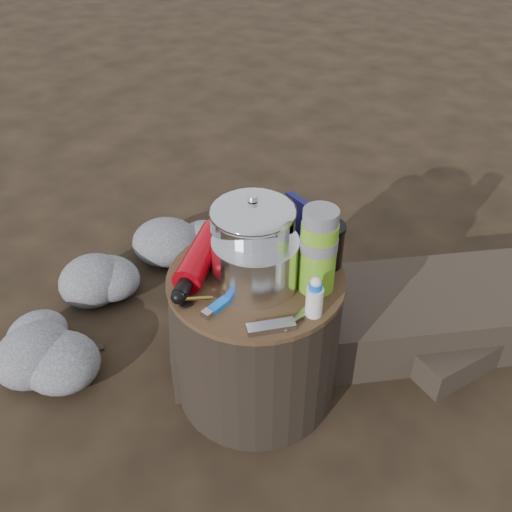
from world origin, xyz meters
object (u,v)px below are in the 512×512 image
Objects in this scene: fuel_bottle at (201,256)px; travel_mug at (328,245)px; log_main at (501,305)px; thermos at (318,251)px; stump at (256,336)px; camping_pot at (253,236)px.

travel_mug is (0.26, 0.19, 0.02)m from fuel_bottle.
log_main is 0.83m from thermos.
stump is 2.04× the size of thermos.
travel_mug reaches higher than fuel_bottle.
log_main is 0.93m from camping_pot.
camping_pot reaches higher than log_main.
stump is 3.81× the size of travel_mug.
fuel_bottle is at bearing -85.15° from log_main.
fuel_bottle is 2.52× the size of travel_mug.
camping_pot is (-0.53, -0.63, 0.43)m from log_main.
stump is 0.28m from fuel_bottle.
thermos reaches higher than fuel_bottle.
fuel_bottle is at bearing -143.23° from travel_mug.
stump is at bearing -128.92° from travel_mug.
camping_pot is 0.15m from fuel_bottle.
fuel_bottle is 0.31m from thermos.
camping_pot is at bearing 10.69° from fuel_bottle.
camping_pot is 0.70× the size of fuel_bottle.
log_main is 7.05× the size of fuel_bottle.
stump is 0.21× the size of log_main.
fuel_bottle is at bearing -149.32° from camping_pot.
travel_mug is (0.14, 0.13, -0.04)m from camping_pot.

